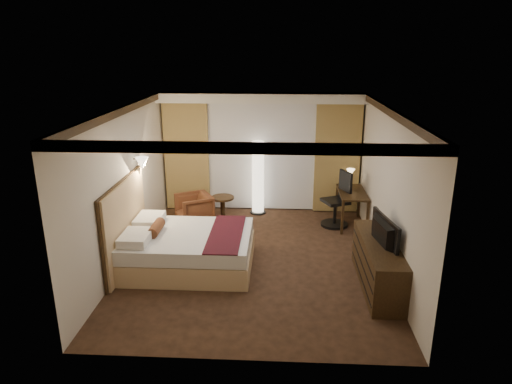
# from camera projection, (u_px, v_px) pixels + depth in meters

# --- Properties ---
(floor) EXTENTS (4.50, 5.50, 0.01)m
(floor) POSITION_uv_depth(u_px,v_px,m) (255.00, 260.00, 8.19)
(floor) COLOR black
(floor) RESTS_ON ground
(ceiling) EXTENTS (4.50, 5.50, 0.01)m
(ceiling) POSITION_uv_depth(u_px,v_px,m) (255.00, 108.00, 7.36)
(ceiling) COLOR white
(ceiling) RESTS_ON back_wall
(back_wall) EXTENTS (4.50, 0.02, 2.70)m
(back_wall) POSITION_uv_depth(u_px,v_px,m) (262.00, 152.00, 10.39)
(back_wall) COLOR beige
(back_wall) RESTS_ON floor
(left_wall) EXTENTS (0.02, 5.50, 2.70)m
(left_wall) POSITION_uv_depth(u_px,v_px,m) (125.00, 186.00, 7.90)
(left_wall) COLOR beige
(left_wall) RESTS_ON floor
(right_wall) EXTENTS (0.02, 5.50, 2.70)m
(right_wall) POSITION_uv_depth(u_px,v_px,m) (388.00, 190.00, 7.66)
(right_wall) COLOR beige
(right_wall) RESTS_ON floor
(crown_molding) EXTENTS (4.50, 5.50, 0.12)m
(crown_molding) POSITION_uv_depth(u_px,v_px,m) (255.00, 112.00, 7.38)
(crown_molding) COLOR black
(crown_molding) RESTS_ON ceiling
(soffit) EXTENTS (4.50, 0.50, 0.20)m
(soffit) POSITION_uv_depth(u_px,v_px,m) (261.00, 98.00, 9.77)
(soffit) COLOR white
(soffit) RESTS_ON ceiling
(curtain_sheer) EXTENTS (2.48, 0.04, 2.45)m
(curtain_sheer) POSITION_uv_depth(u_px,v_px,m) (261.00, 157.00, 10.35)
(curtain_sheer) COLOR silver
(curtain_sheer) RESTS_ON back_wall
(curtain_left_drape) EXTENTS (1.00, 0.14, 2.45)m
(curtain_left_drape) POSITION_uv_depth(u_px,v_px,m) (187.00, 157.00, 10.38)
(curtain_left_drape) COLOR #AB8C4E
(curtain_left_drape) RESTS_ON back_wall
(curtain_right_drape) EXTENTS (1.00, 0.14, 2.45)m
(curtain_right_drape) POSITION_uv_depth(u_px,v_px,m) (337.00, 159.00, 10.20)
(curtain_right_drape) COLOR #AB8C4E
(curtain_right_drape) RESTS_ON back_wall
(wall_sconce) EXTENTS (0.24, 0.24, 0.24)m
(wall_sconce) POSITION_uv_depth(u_px,v_px,m) (142.00, 163.00, 8.32)
(wall_sconce) COLOR white
(wall_sconce) RESTS_ON left_wall
(bed) EXTENTS (2.15, 1.68, 0.63)m
(bed) POSITION_uv_depth(u_px,v_px,m) (189.00, 249.00, 7.87)
(bed) COLOR white
(bed) RESTS_ON floor
(headboard) EXTENTS (0.12, 1.98, 1.50)m
(headboard) POSITION_uv_depth(u_px,v_px,m) (126.00, 225.00, 7.79)
(headboard) COLOR tan
(headboard) RESTS_ON floor
(armchair) EXTENTS (0.90, 0.91, 0.71)m
(armchair) POSITION_uv_depth(u_px,v_px,m) (194.00, 207.00, 9.78)
(armchair) COLOR #533419
(armchair) RESTS_ON floor
(side_table) EXTENTS (0.50, 0.50, 0.55)m
(side_table) POSITION_uv_depth(u_px,v_px,m) (223.00, 209.00, 9.93)
(side_table) COLOR black
(side_table) RESTS_ON floor
(floor_lamp) EXTENTS (0.35, 0.35, 1.68)m
(floor_lamp) POSITION_uv_depth(u_px,v_px,m) (258.00, 178.00, 10.23)
(floor_lamp) COLOR white
(floor_lamp) RESTS_ON floor
(desk) EXTENTS (0.55, 1.13, 0.75)m
(desk) POSITION_uv_depth(u_px,v_px,m) (351.00, 208.00, 9.66)
(desk) COLOR black
(desk) RESTS_ON floor
(desk_lamp) EXTENTS (0.18, 0.18, 0.34)m
(desk_lamp) POSITION_uv_depth(u_px,v_px,m) (350.00, 178.00, 9.89)
(desk_lamp) COLOR #FFD899
(desk_lamp) RESTS_ON desk
(office_chair) EXTENTS (0.75, 0.75, 1.19)m
(office_chair) POSITION_uv_depth(u_px,v_px,m) (336.00, 199.00, 9.57)
(office_chair) COLOR black
(office_chair) RESTS_ON floor
(dresser) EXTENTS (0.50, 1.94, 0.75)m
(dresser) POSITION_uv_depth(u_px,v_px,m) (378.00, 264.00, 7.20)
(dresser) COLOR black
(dresser) RESTS_ON floor
(television) EXTENTS (0.73, 1.07, 0.13)m
(television) POSITION_uv_depth(u_px,v_px,m) (380.00, 225.00, 7.00)
(television) COLOR black
(television) RESTS_ON dresser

